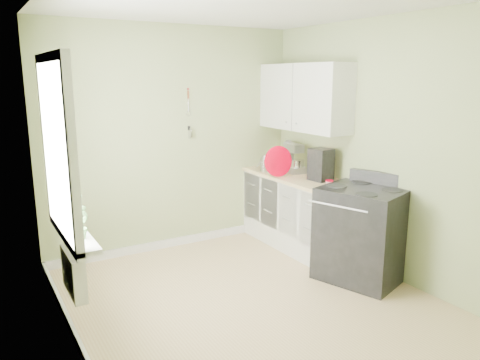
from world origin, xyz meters
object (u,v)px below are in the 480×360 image
stand_mixer (293,159)px  kettle (265,163)px  stove (362,233)px  coffee_maker (321,165)px

stand_mixer → kettle: bearing=144.9°
stove → stand_mixer: size_ratio=2.76×
kettle → coffee_maker: size_ratio=0.56×
coffee_maker → stove: bearing=-95.2°
stove → kettle: 1.63m
stove → coffee_maker: coffee_maker is taller
stand_mixer → kettle: stand_mixer is taller
stove → stand_mixer: bearing=85.9°
stand_mixer → coffee_maker: (-0.02, -0.56, 0.01)m
stove → coffee_maker: bearing=84.8°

